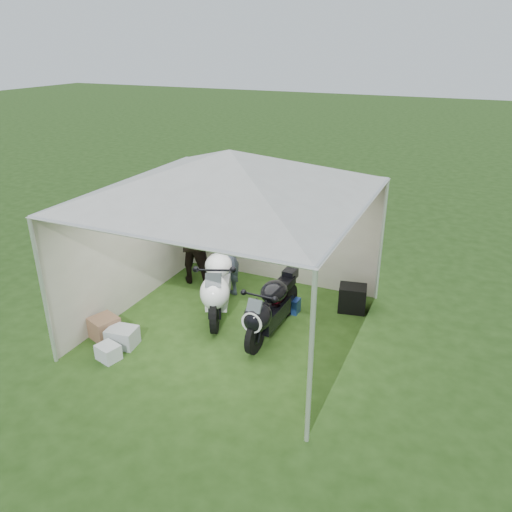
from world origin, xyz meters
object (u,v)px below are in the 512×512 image
object	(u,v)px
person_blue_jacket	(225,254)
crate_2	(108,352)
paddock_stand	(290,305)
crate_1	(104,328)
crate_0	(122,337)
equipment_box	(352,298)
motorcycle_white	(218,282)
canopy_tent	(231,177)
person_dark_jacket	(195,237)
motorcycle_black	(270,307)

from	to	relation	value
person_blue_jacket	crate_2	bearing A→B (deg)	7.71
paddock_stand	crate_1	distance (m)	3.18
crate_0	crate_2	xyz separation A→B (m)	(0.05, -0.40, -0.03)
paddock_stand	crate_0	world-z (taller)	crate_0
equipment_box	crate_2	size ratio (longest dim) A/B	1.44
paddock_stand	crate_1	bearing A→B (deg)	-140.37
motorcycle_white	paddock_stand	size ratio (longest dim) A/B	5.83
canopy_tent	crate_1	bearing A→B (deg)	-145.57
canopy_tent	crate_2	size ratio (longest dim) A/B	17.13
person_dark_jacket	crate_2	world-z (taller)	person_dark_jacket
person_blue_jacket	equipment_box	world-z (taller)	person_blue_jacket
person_dark_jacket	crate_1	xyz separation A→B (m)	(-0.29, -2.46, -0.76)
person_dark_jacket	crate_2	bearing A→B (deg)	90.96
paddock_stand	equipment_box	xyz separation A→B (m)	(1.00, 0.50, 0.11)
motorcycle_black	crate_0	xyz separation A→B (m)	(-2.02, -1.24, -0.37)
crate_1	crate_2	size ratio (longest dim) A/B	1.21
motorcycle_white	crate_2	size ratio (longest dim) A/B	6.20
motorcycle_white	crate_1	distance (m)	2.02
motorcycle_black	equipment_box	bearing A→B (deg)	54.65
person_blue_jacket	paddock_stand	bearing A→B (deg)	111.59
crate_1	person_blue_jacket	bearing A→B (deg)	60.78
crate_1	motorcycle_white	bearing A→B (deg)	48.97
person_blue_jacket	crate_0	bearing A→B (deg)	3.86
crate_1	crate_2	xyz separation A→B (m)	(0.45, -0.47, -0.06)
paddock_stand	equipment_box	size ratio (longest dim) A/B	0.74
canopy_tent	motorcycle_black	size ratio (longest dim) A/B	3.00
person_blue_jacket	motorcycle_black	bearing A→B (deg)	78.08
crate_2	equipment_box	bearing A→B (deg)	44.99
paddock_stand	crate_0	distance (m)	2.92
paddock_stand	crate_0	xyz separation A→B (m)	(-2.04, -2.09, 0.02)
motorcycle_black	crate_1	distance (m)	2.71
canopy_tent	motorcycle_white	distance (m)	2.05
paddock_stand	crate_2	bearing A→B (deg)	-128.70
motorcycle_white	motorcycle_black	xyz separation A→B (m)	(1.12, -0.32, -0.08)
canopy_tent	person_dark_jacket	xyz separation A→B (m)	(-1.46, 1.26, -1.64)
crate_1	person_dark_jacket	bearing A→B (deg)	83.28
motorcycle_black	crate_1	world-z (taller)	motorcycle_black
canopy_tent	motorcycle_white	bearing A→B (deg)	146.63
motorcycle_black	crate_1	size ratio (longest dim) A/B	4.70
paddock_stand	crate_0	bearing A→B (deg)	-134.32
person_dark_jacket	crate_1	distance (m)	2.59
motorcycle_black	person_dark_jacket	size ratio (longest dim) A/B	1.00
motorcycle_white	crate_2	distance (m)	2.19
equipment_box	crate_2	world-z (taller)	equipment_box
person_blue_jacket	equipment_box	size ratio (longest dim) A/B	3.72
canopy_tent	paddock_stand	size ratio (longest dim) A/B	16.11
person_dark_jacket	paddock_stand	bearing A→B (deg)	166.58
canopy_tent	person_blue_jacket	world-z (taller)	canopy_tent
person_dark_jacket	equipment_box	bearing A→B (deg)	179.17
motorcycle_white	person_dark_jacket	size ratio (longest dim) A/B	1.09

